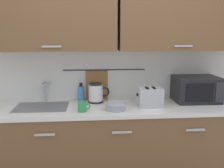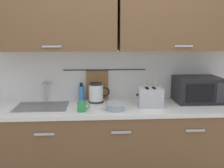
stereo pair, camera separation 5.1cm
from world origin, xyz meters
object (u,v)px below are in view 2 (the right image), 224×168
(microwave, at_px, (197,89))
(electric_kettle, at_px, (96,93))
(dish_soap_bottle, at_px, (81,93))
(mixing_bowl, at_px, (116,106))
(mug_near_sink, at_px, (82,107))
(toaster, at_px, (150,97))

(microwave, bearing_deg, electric_kettle, 177.40)
(dish_soap_bottle, xyz_separation_m, mixing_bowl, (0.34, -0.38, -0.04))
(electric_kettle, xyz_separation_m, mixing_bowl, (0.18, -0.30, -0.06))
(microwave, bearing_deg, mug_near_sink, -167.01)
(microwave, relative_size, mug_near_sink, 3.83)
(electric_kettle, distance_m, dish_soap_bottle, 0.18)
(mug_near_sink, bearing_deg, microwave, 12.99)
(mug_near_sink, bearing_deg, toaster, 10.33)
(microwave, xyz_separation_m, mixing_bowl, (-0.89, -0.26, -0.09))
(electric_kettle, bearing_deg, mixing_bowl, -59.11)
(electric_kettle, height_order, toaster, electric_kettle)
(microwave, distance_m, dish_soap_bottle, 1.24)
(microwave, bearing_deg, toaster, -163.77)
(electric_kettle, distance_m, toaster, 0.57)
(microwave, relative_size, mixing_bowl, 2.15)
(electric_kettle, height_order, dish_soap_bottle, electric_kettle)
(mug_near_sink, bearing_deg, electric_kettle, 67.25)
(electric_kettle, bearing_deg, microwave, -2.60)
(electric_kettle, distance_m, mixing_bowl, 0.36)
(microwave, bearing_deg, mixing_bowl, -164.00)
(toaster, bearing_deg, microwave, 16.23)
(microwave, bearing_deg, dish_soap_bottle, 174.20)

